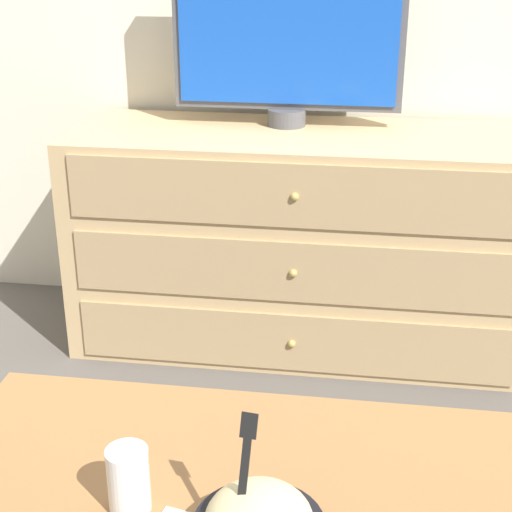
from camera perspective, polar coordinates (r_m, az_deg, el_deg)
ground_plane at (r=2.88m, az=1.37°, el=-3.20°), size 12.00×12.00×0.00m
dresser at (r=2.48m, az=3.29°, el=1.07°), size 1.41×0.50×0.69m
tv at (r=2.42m, az=2.35°, el=15.95°), size 0.69×0.12×0.53m
drink_cup at (r=1.25m, az=-9.24°, el=-15.99°), size 0.06×0.06×0.11m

